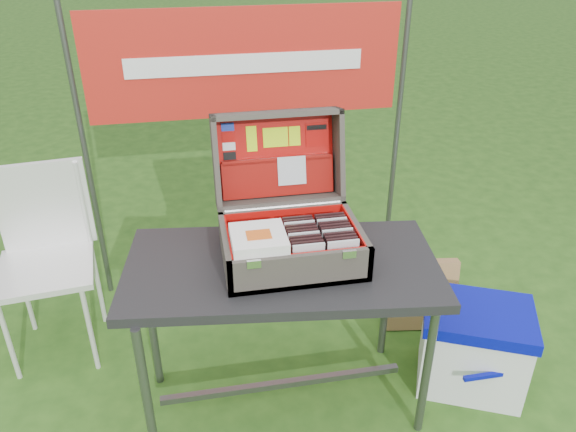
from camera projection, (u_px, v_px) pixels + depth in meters
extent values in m
plane|color=#274E17|center=(285.00, 412.00, 2.52)|extent=(80.00, 80.00, 0.00)
cube|color=#2D2D2F|center=(282.00, 267.00, 2.21)|extent=(1.29, 0.76, 0.04)
cylinder|color=#59595B|center=(148.00, 405.00, 2.09)|extent=(0.04, 0.04, 0.73)
cylinder|color=#59595B|center=(428.00, 366.00, 2.27)|extent=(0.04, 0.04, 0.73)
cylinder|color=#59595B|center=(151.00, 321.00, 2.52)|extent=(0.04, 0.04, 0.73)
cylinder|color=#59595B|center=(387.00, 293.00, 2.69)|extent=(0.04, 0.04, 0.73)
cube|color=#59595B|center=(283.00, 384.00, 2.51)|extent=(1.08, 0.03, 0.03)
cube|color=#564E44|center=(292.00, 259.00, 2.21)|extent=(0.54, 0.38, 0.02)
cube|color=#564E44|center=(301.00, 272.00, 2.02)|extent=(0.54, 0.02, 0.14)
cube|color=#564E44|center=(284.00, 223.00, 2.33)|extent=(0.54, 0.02, 0.14)
cube|color=#564E44|center=(226.00, 252.00, 2.13)|extent=(0.02, 0.38, 0.14)
cube|color=#564E44|center=(356.00, 239.00, 2.22)|extent=(0.02, 0.38, 0.14)
cube|color=red|center=(292.00, 256.00, 2.20)|extent=(0.49, 0.34, 0.01)
cube|color=silver|center=(254.00, 264.00, 1.95)|extent=(0.05, 0.01, 0.03)
cube|color=silver|center=(349.00, 254.00, 2.01)|extent=(0.05, 0.01, 0.03)
cylinder|color=silver|center=(283.00, 207.00, 2.31)|extent=(0.48, 0.02, 0.02)
cube|color=#564E44|center=(276.00, 156.00, 2.38)|extent=(0.54, 0.11, 0.38)
cube|color=#564E44|center=(276.00, 114.00, 2.27)|extent=(0.54, 0.14, 0.05)
cube|color=#564E44|center=(280.00, 200.00, 2.37)|extent=(0.54, 0.14, 0.05)
cube|color=#564E44|center=(216.00, 162.00, 2.28)|extent=(0.02, 0.23, 0.41)
cube|color=#564E44|center=(338.00, 154.00, 2.36)|extent=(0.02, 0.23, 0.41)
cube|color=red|center=(276.00, 156.00, 2.37)|extent=(0.49, 0.08, 0.33)
cube|color=red|center=(301.00, 267.00, 2.03)|extent=(0.49, 0.01, 0.12)
cube|color=red|center=(284.00, 223.00, 2.31)|extent=(0.49, 0.01, 0.12)
cube|color=red|center=(229.00, 250.00, 2.13)|extent=(0.01, 0.34, 0.12)
cube|color=red|center=(353.00, 237.00, 2.21)|extent=(0.01, 0.34, 0.12)
cube|color=maroon|center=(278.00, 178.00, 2.37)|extent=(0.47, 0.07, 0.16)
cube|color=maroon|center=(277.00, 160.00, 2.35)|extent=(0.46, 0.02, 0.02)
cube|color=silver|center=(292.00, 171.00, 2.36)|extent=(0.12, 0.04, 0.12)
cube|color=#1933B2|center=(228.00, 127.00, 2.29)|extent=(0.05, 0.01, 0.03)
cube|color=#AB0602|center=(228.00, 137.00, 2.30)|extent=(0.05, 0.01, 0.03)
cube|color=white|center=(229.00, 146.00, 2.31)|extent=(0.05, 0.01, 0.03)
cube|color=black|center=(230.00, 156.00, 2.33)|extent=(0.05, 0.01, 0.03)
cube|color=#C8F80C|center=(252.00, 139.00, 2.32)|extent=(0.04, 0.03, 0.10)
cube|color=#C8F80C|center=(276.00, 137.00, 2.34)|extent=(0.11, 0.02, 0.08)
cube|color=#C8F80C|center=(295.00, 136.00, 2.35)|extent=(0.05, 0.02, 0.08)
cube|color=#AB0602|center=(317.00, 134.00, 2.37)|extent=(0.10, 0.02, 0.09)
cube|color=black|center=(317.00, 127.00, 2.36)|extent=(0.09, 0.01, 0.02)
cube|color=silver|center=(309.00, 260.00, 2.04)|extent=(0.12, 0.01, 0.14)
cube|color=black|center=(307.00, 257.00, 2.06)|extent=(0.12, 0.01, 0.14)
cube|color=black|center=(306.00, 254.00, 2.08)|extent=(0.12, 0.01, 0.14)
cube|color=black|center=(305.00, 251.00, 2.10)|extent=(0.12, 0.01, 0.14)
cube|color=silver|center=(304.00, 248.00, 2.12)|extent=(0.12, 0.01, 0.14)
cube|color=black|center=(303.00, 245.00, 2.14)|extent=(0.12, 0.01, 0.14)
cube|color=black|center=(301.00, 242.00, 2.15)|extent=(0.12, 0.01, 0.14)
cube|color=black|center=(300.00, 240.00, 2.17)|extent=(0.12, 0.01, 0.14)
cube|color=silver|center=(299.00, 237.00, 2.19)|extent=(0.12, 0.01, 0.14)
cube|color=black|center=(298.00, 234.00, 2.21)|extent=(0.12, 0.01, 0.14)
cube|color=black|center=(297.00, 231.00, 2.23)|extent=(0.12, 0.01, 0.14)
cube|color=silver|center=(343.00, 257.00, 2.07)|extent=(0.12, 0.01, 0.14)
cube|color=black|center=(341.00, 254.00, 2.08)|extent=(0.12, 0.01, 0.14)
cube|color=black|center=(340.00, 251.00, 2.10)|extent=(0.12, 0.01, 0.14)
cube|color=black|center=(338.00, 248.00, 2.12)|extent=(0.12, 0.01, 0.14)
cube|color=silver|center=(337.00, 245.00, 2.14)|extent=(0.12, 0.01, 0.14)
cube|color=black|center=(335.00, 242.00, 2.16)|extent=(0.12, 0.01, 0.14)
cube|color=black|center=(334.00, 239.00, 2.17)|extent=(0.12, 0.01, 0.14)
cube|color=black|center=(333.00, 236.00, 2.19)|extent=(0.12, 0.01, 0.14)
cube|color=silver|center=(331.00, 234.00, 2.21)|extent=(0.12, 0.01, 0.14)
cube|color=black|center=(330.00, 231.00, 2.23)|extent=(0.12, 0.01, 0.14)
cube|color=black|center=(329.00, 228.00, 2.25)|extent=(0.12, 0.01, 0.14)
cube|color=white|center=(259.00, 242.00, 2.06)|extent=(0.20, 0.20, 0.00)
cube|color=white|center=(259.00, 241.00, 2.05)|extent=(0.20, 0.20, 0.00)
cube|color=white|center=(259.00, 240.00, 2.05)|extent=(0.20, 0.20, 0.00)
cube|color=white|center=(258.00, 239.00, 2.05)|extent=(0.20, 0.20, 0.00)
cube|color=white|center=(258.00, 238.00, 2.05)|extent=(0.20, 0.20, 0.00)
cube|color=white|center=(258.00, 237.00, 2.04)|extent=(0.20, 0.20, 0.00)
cube|color=white|center=(258.00, 235.00, 2.04)|extent=(0.20, 0.20, 0.00)
cube|color=white|center=(258.00, 234.00, 2.04)|extent=(0.20, 0.20, 0.00)
cube|color=#D85919|center=(259.00, 235.00, 2.03)|extent=(0.09, 0.07, 0.00)
cube|color=white|center=(472.00, 352.00, 2.60)|extent=(0.56, 0.50, 0.37)
cube|color=#060CA2|center=(479.00, 316.00, 2.50)|extent=(0.59, 0.53, 0.06)
cube|color=#060CA2|center=(495.00, 374.00, 2.41)|extent=(0.29, 0.02, 0.02)
cube|color=silver|center=(46.00, 269.00, 2.66)|extent=(0.48, 0.48, 0.03)
cube|color=silver|center=(44.00, 206.00, 2.72)|extent=(0.43, 0.08, 0.45)
cylinder|color=silver|center=(8.00, 339.00, 2.59)|extent=(0.02, 0.02, 0.48)
cylinder|color=silver|center=(90.00, 329.00, 2.65)|extent=(0.02, 0.02, 0.48)
cylinder|color=silver|center=(25.00, 292.00, 2.91)|extent=(0.02, 0.02, 0.48)
cylinder|color=silver|center=(98.00, 284.00, 2.96)|extent=(0.02, 0.02, 0.48)
cylinder|color=silver|center=(4.00, 211.00, 2.70)|extent=(0.02, 0.02, 0.45)
cylinder|color=silver|center=(83.00, 204.00, 2.76)|extent=(0.02, 0.02, 0.45)
cube|color=#A08151|center=(421.00, 295.00, 2.96)|extent=(0.39, 0.18, 0.39)
cylinder|color=#59595B|center=(86.00, 157.00, 2.92)|extent=(0.03, 0.03, 1.70)
cylinder|color=#59595B|center=(397.00, 136.00, 3.19)|extent=(0.03, 0.03, 1.70)
cube|color=#B31E16|center=(246.00, 63.00, 2.83)|extent=(1.60, 0.02, 0.55)
cube|color=white|center=(246.00, 64.00, 2.82)|extent=(1.20, 0.00, 0.10)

